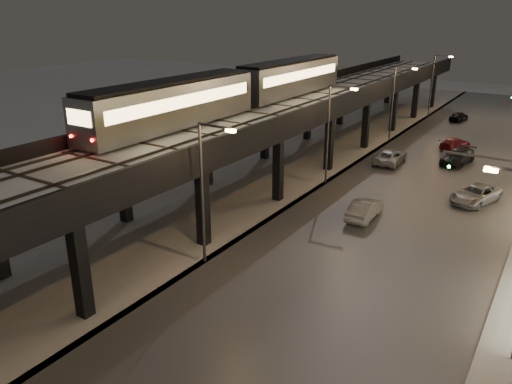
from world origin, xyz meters
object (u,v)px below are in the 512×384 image
Objects in this scene: car_near_white at (364,210)px; car_far_white at (459,117)px; car_mid_dark at (455,144)px; car_onc_white at (458,157)px; subway_train at (242,88)px; car_onc_dark at (476,195)px; car_mid_silver at (390,157)px.

car_near_white reaches higher than car_far_white.
car_onc_white reaches higher than car_mid_dark.
subway_train reaches higher than car_onc_white.
car_near_white reaches higher than car_onc_dark.
car_mid_dark is 1.11× the size of car_far_white.
car_mid_silver reaches higher than car_far_white.
car_onc_dark reaches higher than car_far_white.
car_far_white reaches higher than car_mid_dark.
car_mid_silver is (-3.00, 15.17, 0.00)m from car_near_white.
subway_train reaches higher than car_far_white.
car_mid_silver is at bearing 95.48° from car_far_white.
car_mid_dark is 6.08m from car_onc_white.
car_mid_silver is 1.03× the size of car_onc_dark.
car_onc_white reaches higher than car_far_white.
car_mid_dark is at bearing -95.11° from car_near_white.
car_onc_white is at bearing 123.47° from car_mid_dark.
car_onc_dark is at bearing 11.50° from subway_train.
subway_train is 6.95× the size of car_onc_white.
car_mid_dark is 0.85× the size of car_onc_white.
car_near_white is 0.84× the size of car_mid_silver.
car_mid_dark is at bearing 109.07° from car_far_white.
car_onc_dark is 0.99× the size of car_onc_white.
car_far_white is (-2.89, 16.19, 0.04)m from car_mid_dark.
car_mid_silver is at bearing 46.35° from subway_train.
subway_train is at bearing -150.17° from car_onc_dark.
car_mid_silver is at bearing -138.87° from car_onc_white.
subway_train reaches higher than car_mid_silver.
car_mid_silver is (10.79, 11.31, -7.62)m from subway_train.
car_mid_dark is 0.86× the size of car_onc_dark.
car_near_white is at bearing 100.97° from car_far_white.
subway_train is at bearing 43.97° from car_mid_silver.
car_mid_dark is 17.40m from car_onc_dark.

